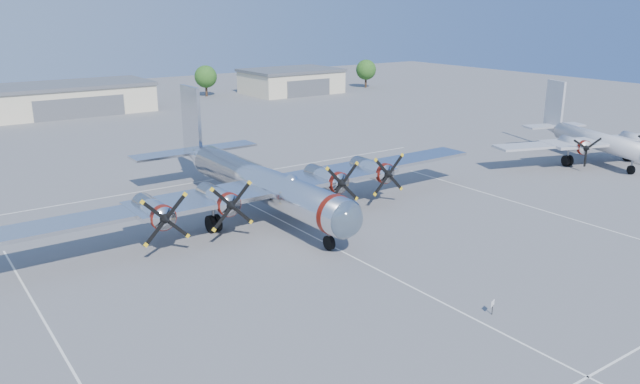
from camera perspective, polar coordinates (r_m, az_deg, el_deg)
ground at (r=50.19m, az=1.63°, el=-5.26°), size 260.00×260.00×0.00m
parking_lines at (r=48.90m, az=2.86°, el=-5.87°), size 60.00×50.08×0.01m
hangar_center at (r=123.50m, az=-21.96°, el=7.96°), size 28.60×14.60×5.40m
hangar_east at (r=142.27m, az=-2.65°, el=10.12°), size 20.60×14.60×5.40m
tree_east at (r=138.78m, az=-10.41°, el=10.33°), size 4.80×4.80×6.64m
tree_far_east at (r=152.22m, az=4.23°, el=11.08°), size 4.80×4.80×6.64m
main_bomber_b29 at (r=58.91m, az=-5.67°, el=-1.98°), size 48.07×33.15×10.56m
twin_engine_east at (r=85.73m, az=23.55°, el=2.60°), size 34.06×28.93×9.18m
info_placard at (r=41.28m, az=15.51°, el=-9.90°), size 0.48×0.21×0.96m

